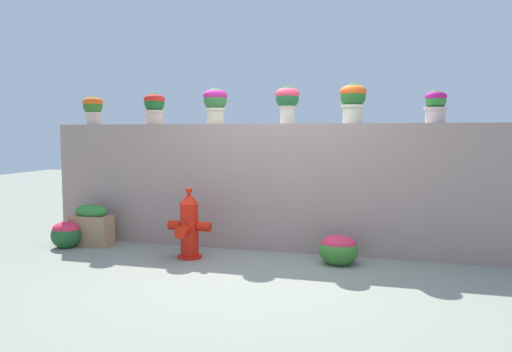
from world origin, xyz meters
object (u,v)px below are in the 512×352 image
Objects in this scene: planter_box at (91,226)px; flower_bush_right at (339,248)px; potted_plant_3 at (287,100)px; potted_plant_5 at (436,104)px; potted_plant_1 at (154,106)px; potted_plant_4 at (353,99)px; fire_hydrant at (189,227)px; potted_plant_0 at (93,107)px; flower_bush_left at (66,233)px; potted_plant_2 at (215,102)px.

flower_bush_right is at bearing -1.33° from planter_box.
potted_plant_3 is 1.22× the size of potted_plant_5.
potted_plant_4 reaches higher than potted_plant_1.
planter_box is (-2.53, -0.50, -1.64)m from potted_plant_3.
potted_plant_3 is at bearing -179.35° from potted_plant_5.
flower_bush_right is at bearing -150.09° from potted_plant_5.
planter_box is at bearing 169.76° from fire_hydrant.
flower_bush_right is (3.50, -0.55, -1.67)m from potted_plant_0.
flower_bush_left is 0.88× the size of flower_bush_right.
potted_plant_5 is 0.99× the size of flower_bush_left.
flower_bush_left is 0.33m from planter_box.
potted_plant_5 is 4.60m from planter_box.
potted_plant_4 reaches higher than flower_bush_right.
potted_plant_2 is 2.32m from planter_box.
potted_plant_4 reaches higher than potted_plant_3.
potted_plant_3 is 1.06× the size of flower_bush_right.
planter_box reaches higher than flower_bush_left.
potted_plant_4 is 3.76m from planter_box.
potted_plant_5 is at bearing 2.25° from potted_plant_4.
planter_box is at bearing -143.19° from potted_plant_1.
potted_plant_2 reaches higher than flower_bush_right.
potted_plant_5 is at bearing 15.93° from fire_hydrant.
flower_bush_right is at bearing 2.01° from flower_bush_left.
potted_plant_3 reaches higher than flower_bush_right.
planter_box is at bearing -161.74° from potted_plant_2.
potted_plant_1 is at bearing 136.28° from fire_hydrant.
flower_bush_left is at bearing -165.87° from potted_plant_3.
potted_plant_0 reaches higher than potted_plant_5.
potted_plant_4 reaches higher than potted_plant_5.
potted_plant_4 is 1.26× the size of potted_plant_5.
potted_plant_1 is at bearing 37.27° from flower_bush_left.
potted_plant_4 is 0.88× the size of planter_box.
potted_plant_2 reaches higher than fire_hydrant.
flower_bush_left is (-0.94, -0.71, -1.67)m from potted_plant_1.
potted_plant_1 is 0.91× the size of potted_plant_2.
potted_plant_4 is at bearing 0.15° from potted_plant_0.
potted_plant_1 is 0.97× the size of flower_bush_right.
potted_plant_3 is 0.56× the size of fire_hydrant.
potted_plant_1 is 0.89× the size of potted_plant_4.
potted_plant_1 reaches higher than planter_box.
potted_plant_3 reaches higher than planter_box.
potted_plant_3 is at bearing 0.55° from potted_plant_0.
flower_bush_right is 3.26m from planter_box.
fire_hydrant is at bearing -173.54° from flower_bush_right.
potted_plant_2 is at bearing 0.13° from potted_plant_1.
potted_plant_1 is at bearing 2.44° from potted_plant_0.
flower_bush_left is at bearing -90.64° from potted_plant_0.
flower_bush_left is (-2.78, -0.70, -1.72)m from potted_plant_3.
potted_plant_1 is 1.11× the size of flower_bush_left.
potted_plant_2 is 1.07× the size of flower_bush_right.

